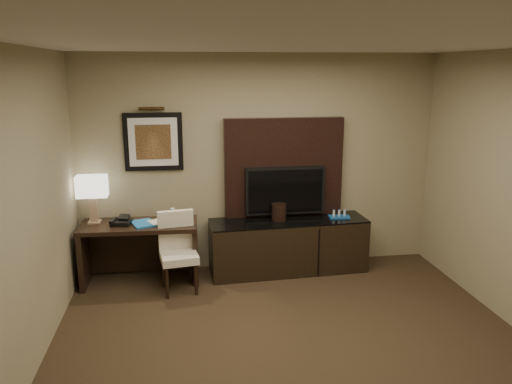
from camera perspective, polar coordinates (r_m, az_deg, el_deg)
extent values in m
cube|color=#2F2115|center=(4.51, 5.56, -20.04)|extent=(4.50, 5.00, 0.01)
cube|color=silver|center=(3.75, 6.57, 16.73)|extent=(4.50, 5.00, 0.01)
cube|color=gray|center=(6.30, 0.40, 3.34)|extent=(4.50, 0.01, 2.70)
cube|color=gray|center=(4.02, -26.94, -4.44)|extent=(0.01, 5.00, 2.70)
cube|color=black|center=(6.18, -13.07, -6.75)|extent=(1.38, 0.64, 0.73)
cube|color=black|center=(6.34, 3.69, -6.12)|extent=(1.98, 0.64, 0.67)
cube|color=black|center=(6.31, 3.17, 2.59)|extent=(1.50, 0.12, 1.30)
cube|color=black|center=(6.27, 3.32, 0.17)|extent=(1.00, 0.08, 0.60)
cube|color=black|center=(6.17, -11.65, 5.64)|extent=(0.70, 0.04, 0.70)
cylinder|color=#402A14|center=(6.09, -11.85, 9.32)|extent=(0.04, 0.04, 0.30)
cube|color=#1B66B1|center=(6.02, -12.76, -3.53)|extent=(0.33, 0.38, 0.02)
imported|color=tan|center=(5.97, -12.11, -2.64)|extent=(0.16, 0.09, 0.22)
cylinder|color=silver|center=(6.03, -9.48, -2.61)|extent=(0.06, 0.06, 0.17)
cylinder|color=black|center=(6.20, 2.64, -2.29)|extent=(0.20, 0.20, 0.21)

